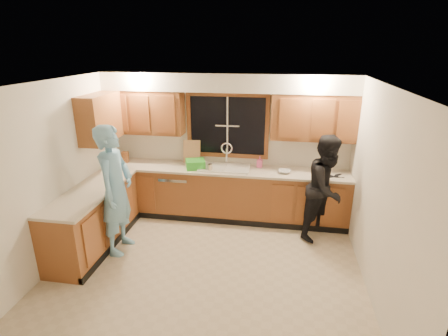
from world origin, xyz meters
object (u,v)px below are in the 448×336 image
object	(u,v)px
woman	(327,188)
dish_crate	(195,164)
man	(116,190)
knife_block	(125,157)
stove	(73,238)
soap_bottle	(260,162)
dishwasher	(178,192)
sink	(225,171)
bowl	(284,172)

from	to	relation	value
woman	dish_crate	xyz separation A→B (m)	(-2.17, 0.34, 0.15)
man	knife_block	xyz separation A→B (m)	(-0.45, 1.32, 0.06)
stove	woman	world-z (taller)	woman
soap_bottle	man	bearing A→B (deg)	-143.45
dishwasher	man	size ratio (longest dim) A/B	0.43
knife_block	dish_crate	size ratio (longest dim) A/B	0.63
sink	bowl	xyz separation A→B (m)	(1.01, -0.08, 0.08)
woman	bowl	bearing A→B (deg)	101.86
dish_crate	soap_bottle	distance (m)	1.11
stove	soap_bottle	xyz separation A→B (m)	(2.39, 1.98, 0.57)
woman	dishwasher	bearing A→B (deg)	120.35
dishwasher	stove	size ratio (longest dim) A/B	0.91
dishwasher	stove	xyz separation A→B (m)	(-0.95, -1.81, 0.04)
soap_bottle	bowl	world-z (taller)	soap_bottle
sink	man	bearing A→B (deg)	-136.51
woman	soap_bottle	xyz separation A→B (m)	(-1.08, 0.57, 0.18)
man	soap_bottle	xyz separation A→B (m)	(1.96, 1.45, 0.06)
knife_block	dish_crate	world-z (taller)	knife_block
woman	soap_bottle	world-z (taller)	woman
man	knife_block	distance (m)	1.40
dishwasher	stove	distance (m)	2.04
dishwasher	dish_crate	bearing A→B (deg)	-10.69
bowl	dishwasher	bearing A→B (deg)	178.07
bowl	man	bearing A→B (deg)	-152.84
dishwasher	man	distance (m)	1.49
dish_crate	bowl	bearing A→B (deg)	0.14
sink	man	distance (m)	1.89
woman	bowl	size ratio (longest dim) A/B	8.19
woman	soap_bottle	distance (m)	1.24
dishwasher	knife_block	distance (m)	1.14
stove	dishwasher	bearing A→B (deg)	62.31
knife_block	soap_bottle	size ratio (longest dim) A/B	1.01
stove	bowl	xyz separation A→B (m)	(2.81, 1.75, 0.50)
knife_block	bowl	bearing A→B (deg)	-4.29
stove	man	world-z (taller)	man
man	woman	xyz separation A→B (m)	(3.04, 0.88, -0.12)
woman	knife_block	distance (m)	3.52
sink	bowl	world-z (taller)	sink
dishwasher	woman	size ratio (longest dim) A/B	0.49
sink	bowl	size ratio (longest dim) A/B	4.20
sink	stove	size ratio (longest dim) A/B	0.96
man	dish_crate	distance (m)	1.50
man	bowl	size ratio (longest dim) A/B	9.35
man	woman	size ratio (longest dim) A/B	1.14
dishwasher	soap_bottle	bearing A→B (deg)	6.56
stove	sink	bearing A→B (deg)	45.39
man	knife_block	world-z (taller)	man
dishwasher	dish_crate	xyz separation A→B (m)	(0.35, -0.07, 0.58)
stove	man	distance (m)	0.85
dish_crate	soap_bottle	xyz separation A→B (m)	(1.09, 0.23, 0.02)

